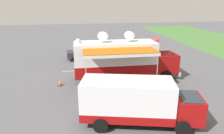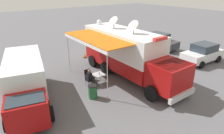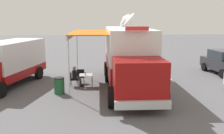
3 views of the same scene
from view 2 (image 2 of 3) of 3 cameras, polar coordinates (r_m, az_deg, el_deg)
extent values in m
plane|color=#5B5B60|center=(16.13, 2.80, -1.51)|extent=(100.00, 100.00, 0.00)
cube|color=silver|center=(19.81, 5.06, 3.16)|extent=(0.18, 4.80, 0.01)
cube|color=#9E0F0F|center=(15.69, 2.88, 2.32)|extent=(2.58, 7.23, 1.10)
cube|color=white|center=(15.26, 2.98, 7.25)|extent=(2.58, 7.23, 1.70)
cube|color=white|center=(15.51, 2.92, 4.22)|extent=(2.60, 7.25, 0.10)
cube|color=#9E0F0F|center=(12.62, 16.37, -2.45)|extent=(2.32, 2.13, 1.70)
cube|color=#28333D|center=(12.32, 17.35, -0.65)|extent=(2.17, 1.49, 0.70)
cube|color=silver|center=(12.48, 20.00, -7.93)|extent=(2.38, 0.23, 0.36)
cylinder|color=black|center=(14.07, 18.46, -4.34)|extent=(0.31, 1.00, 1.00)
cylinder|color=black|center=(12.29, 11.51, -7.67)|extent=(0.31, 1.00, 1.00)
cylinder|color=black|center=(17.07, 4.95, 1.66)|extent=(0.31, 1.00, 1.00)
cylinder|color=black|center=(15.64, -1.97, -0.31)|extent=(0.31, 1.00, 1.00)
cylinder|color=black|center=(18.50, 0.91, 3.45)|extent=(0.31, 1.00, 1.00)
cylinder|color=black|center=(17.19, -5.73, 1.78)|extent=(0.31, 1.00, 1.00)
cube|color=white|center=(15.04, 3.05, 10.55)|extent=(2.58, 7.23, 0.10)
cube|color=red|center=(12.46, 14.03, 8.11)|extent=(1.10, 0.29, 0.20)
cylinder|color=silver|center=(15.82, 0.54, 12.21)|extent=(0.10, 0.10, 0.45)
cone|color=silver|center=(15.66, 0.09, 13.61)|extent=(0.73, 0.91, 0.81)
cylinder|color=silver|center=(14.06, 6.39, 10.72)|extent=(0.10, 0.10, 0.45)
cone|color=silver|center=(13.88, 6.00, 12.29)|extent=(0.73, 0.91, 0.81)
sphere|color=white|center=(17.54, -3.75, 13.07)|extent=(0.44, 0.44, 0.44)
cube|color=orange|center=(13.75, -4.64, 8.48)|extent=(2.27, 5.79, 0.06)
cube|color=white|center=(13.28, -8.52, 7.15)|extent=(0.15, 5.76, 0.24)
cylinder|color=silver|center=(11.64, -1.38, -2.72)|extent=(0.05, 0.05, 3.25)
cylinder|color=silver|center=(16.10, -12.70, 4.10)|extent=(0.05, 0.05, 3.25)
cube|color=silver|center=(14.07, -4.03, -2.15)|extent=(0.81, 0.81, 0.03)
cylinder|color=#333338|center=(14.13, -1.91, -3.62)|extent=(0.03, 0.03, 0.70)
cylinder|color=#333338|center=(13.77, -4.44, -4.43)|extent=(0.03, 0.03, 0.70)
cylinder|color=#333338|center=(14.69, -3.55, -2.59)|extent=(0.03, 0.03, 0.70)
cylinder|color=#333338|center=(14.34, -6.03, -3.33)|extent=(0.03, 0.03, 0.70)
cylinder|color=#4C99D8|center=(13.89, -3.77, -1.96)|extent=(0.07, 0.07, 0.20)
cylinder|color=white|center=(13.84, -3.78, -1.54)|extent=(0.04, 0.04, 0.02)
cube|color=black|center=(13.93, -6.58, -3.86)|extent=(0.49, 0.49, 0.04)
cube|color=black|center=(13.73, -7.41, -3.25)|extent=(0.05, 0.48, 0.44)
cylinder|color=#333338|center=(14.29, -6.23, -4.06)|extent=(0.02, 0.02, 0.42)
cylinder|color=#333338|center=(13.95, -5.30, -4.73)|extent=(0.02, 0.02, 0.42)
cylinder|color=#333338|center=(14.10, -7.77, -4.53)|extent=(0.02, 0.02, 0.42)
cylinder|color=#333338|center=(13.76, -6.87, -5.22)|extent=(0.02, 0.02, 0.42)
cube|color=black|center=(14.60, -6.86, -2.57)|extent=(0.49, 0.49, 0.04)
cube|color=black|center=(14.68, -7.33, -1.46)|extent=(0.48, 0.05, 0.44)
cylinder|color=#333338|center=(14.61, -5.64, -3.40)|extent=(0.02, 0.02, 0.42)
cylinder|color=#333338|center=(14.42, -7.14, -3.85)|extent=(0.02, 0.02, 0.42)
cylinder|color=#333338|center=(14.96, -6.52, -2.80)|extent=(0.02, 0.02, 0.42)
cylinder|color=#333338|center=(14.77, -7.99, -3.23)|extent=(0.02, 0.02, 0.42)
cube|color=black|center=(13.80, -6.64, -2.75)|extent=(0.24, 0.36, 0.56)
sphere|color=#A37556|center=(13.62, -6.71, -1.16)|extent=(0.22, 0.22, 0.22)
cylinder|color=black|center=(14.02, -6.70, -2.15)|extent=(0.43, 0.09, 0.34)
cylinder|color=black|center=(13.65, -5.72, -2.81)|extent=(0.43, 0.09, 0.34)
cylinder|color=#383323|center=(14.08, -6.16, -3.45)|extent=(0.38, 0.13, 0.13)
cylinder|color=#383323|center=(14.26, -5.50, -4.09)|extent=(0.11, 0.11, 0.42)
cube|color=black|center=(14.37, -5.27, -4.65)|extent=(0.24, 0.10, 0.07)
cylinder|color=#383323|center=(13.92, -5.74, -3.75)|extent=(0.38, 0.13, 0.13)
cylinder|color=#383323|center=(14.11, -5.07, -4.39)|extent=(0.11, 0.11, 0.42)
cube|color=black|center=(14.22, -4.84, -4.95)|extent=(0.24, 0.10, 0.07)
cylinder|color=#235B33|center=(12.42, -5.67, -7.33)|extent=(0.56, 0.56, 0.85)
cylinder|color=black|center=(12.20, -5.75, -5.48)|extent=(0.57, 0.57, 0.06)
cube|color=black|center=(19.55, -7.98, 2.80)|extent=(0.36, 0.36, 0.03)
cone|color=orange|center=(19.46, -8.03, 3.60)|extent=(0.26, 0.26, 0.55)
cylinder|color=white|center=(19.45, -8.03, 3.67)|extent=(0.17, 0.17, 0.06)
cube|color=white|center=(13.06, -24.26, -2.02)|extent=(3.29, 5.55, 2.20)
cube|color=#9E0F0F|center=(13.41, -23.68, -5.32)|extent=(3.31, 5.58, 0.50)
cube|color=#9E0F0F|center=(10.27, -23.59, -11.89)|extent=(2.22, 2.01, 1.40)
cube|color=#28333D|center=(9.95, -23.99, -10.05)|extent=(1.90, 1.47, 0.60)
cylinder|color=black|center=(10.98, -17.49, -12.94)|extent=(0.45, 0.88, 0.84)
cylinder|color=black|center=(11.10, -28.59, -14.50)|extent=(0.45, 0.88, 0.84)
cylinder|color=black|center=(14.84, -19.59, -3.39)|extent=(0.45, 0.88, 0.84)
cylinder|color=black|center=(14.93, -27.60, -4.61)|extent=(0.45, 0.88, 0.84)
cube|color=#2D2D33|center=(22.68, 13.72, 7.00)|extent=(2.11, 4.32, 0.76)
cube|color=#28333D|center=(22.59, 13.58, 8.84)|extent=(1.75, 2.21, 0.68)
cylinder|color=black|center=(22.85, 17.60, 5.69)|extent=(0.27, 0.65, 0.64)
cylinder|color=black|center=(21.38, 15.04, 4.84)|extent=(0.27, 0.65, 0.64)
cylinder|color=black|center=(24.22, 12.38, 7.17)|extent=(0.27, 0.65, 0.64)
cylinder|color=black|center=(22.83, 9.65, 6.44)|extent=(0.27, 0.65, 0.64)
cube|color=silver|center=(19.85, 25.03, 3.22)|extent=(4.32, 2.10, 0.76)
cube|color=#28333D|center=(19.78, 25.61, 5.26)|extent=(2.21, 1.75, 0.68)
cylinder|color=black|center=(18.48, 24.91, 0.61)|extent=(0.65, 0.27, 0.64)
cylinder|color=black|center=(19.40, 20.55, 2.31)|extent=(0.65, 0.27, 0.64)
cylinder|color=black|center=(20.65, 28.89, 2.08)|extent=(0.65, 0.27, 0.64)
cylinder|color=black|center=(21.48, 24.79, 3.56)|extent=(0.65, 0.27, 0.64)
camera|label=1|loc=(16.83, -69.42, 9.60)|focal=33.82mm
camera|label=3|loc=(9.24, 79.50, -13.00)|focal=41.75mm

